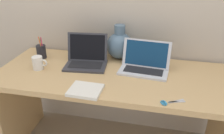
% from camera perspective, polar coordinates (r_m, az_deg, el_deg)
% --- Properties ---
extents(desk, '(1.68, 0.69, 0.73)m').
position_cam_1_polar(desk, '(1.75, 0.00, -5.79)').
color(desk, tan).
rests_on(desk, ground).
extents(laptop_left, '(0.33, 0.26, 0.23)m').
position_cam_1_polar(laptop_left, '(1.80, -6.22, 2.50)').
color(laptop_left, '#333338').
rests_on(laptop_left, desk).
extents(laptop_right, '(0.37, 0.24, 0.21)m').
position_cam_1_polar(laptop_right, '(1.71, 8.02, 1.01)').
color(laptop_right, silver).
rests_on(laptop_right, desk).
extents(green_vase, '(0.21, 0.21, 0.28)m').
position_cam_1_polar(green_vase, '(1.88, 1.85, 5.46)').
color(green_vase, slate).
rests_on(green_vase, desk).
extents(notebook_stack, '(0.20, 0.18, 0.02)m').
position_cam_1_polar(notebook_stack, '(1.47, -6.49, -5.62)').
color(notebook_stack, silver).
rests_on(notebook_stack, desk).
extents(coffee_mug, '(0.12, 0.08, 0.10)m').
position_cam_1_polar(coffee_mug, '(1.80, -17.61, 0.96)').
color(coffee_mug, white).
rests_on(coffee_mug, desk).
extents(pen_cup, '(0.08, 0.08, 0.19)m').
position_cam_1_polar(pen_cup, '(1.99, -16.86, 3.67)').
color(pen_cup, black).
rests_on(pen_cup, desk).
extents(scissors, '(0.14, 0.09, 0.01)m').
position_cam_1_polar(scissors, '(1.39, 13.59, -8.40)').
color(scissors, '#B7B7BC').
rests_on(scissors, desk).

